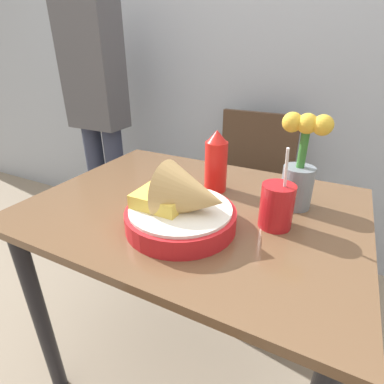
# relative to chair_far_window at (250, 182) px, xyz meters

# --- Properties ---
(ground_plane) EXTENTS (12.00, 12.00, 0.00)m
(ground_plane) POSITION_rel_chair_far_window_xyz_m (0.03, -0.73, -0.53)
(ground_plane) COLOR gray
(wall_window) EXTENTS (7.00, 0.06, 2.60)m
(wall_window) POSITION_rel_chair_far_window_xyz_m (0.03, 0.27, 0.77)
(wall_window) COLOR #9EA8B7
(wall_window) RESTS_ON ground_plane
(dining_table) EXTENTS (0.96, 0.73, 0.75)m
(dining_table) POSITION_rel_chair_far_window_xyz_m (0.03, -0.73, 0.09)
(dining_table) COLOR brown
(dining_table) RESTS_ON ground_plane
(chair_far_window) EXTENTS (0.40, 0.40, 0.88)m
(chair_far_window) POSITION_rel_chair_far_window_xyz_m (0.00, 0.00, 0.00)
(chair_far_window) COLOR #473323
(chair_far_window) RESTS_ON ground_plane
(food_basket) EXTENTS (0.29, 0.29, 0.18)m
(food_basket) POSITION_rel_chair_far_window_xyz_m (0.07, -0.86, 0.28)
(food_basket) COLOR red
(food_basket) RESTS_ON dining_table
(ketchup_bottle) EXTENTS (0.07, 0.07, 0.20)m
(ketchup_bottle) POSITION_rel_chair_far_window_xyz_m (0.05, -0.61, 0.32)
(ketchup_bottle) COLOR red
(ketchup_bottle) RESTS_ON dining_table
(drink_cup) EXTENTS (0.09, 0.09, 0.23)m
(drink_cup) POSITION_rel_chair_far_window_xyz_m (0.27, -0.74, 0.28)
(drink_cup) COLOR red
(drink_cup) RESTS_ON dining_table
(flower_vase) EXTENTS (0.13, 0.09, 0.27)m
(flower_vase) POSITION_rel_chair_far_window_xyz_m (0.30, -0.60, 0.34)
(flower_vase) COLOR gray
(flower_vase) RESTS_ON dining_table
(person_standing) EXTENTS (0.32, 0.18, 1.56)m
(person_standing) POSITION_rel_chair_far_window_xyz_m (-0.89, -0.13, 0.37)
(person_standing) COLOR #2D3347
(person_standing) RESTS_ON ground_plane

